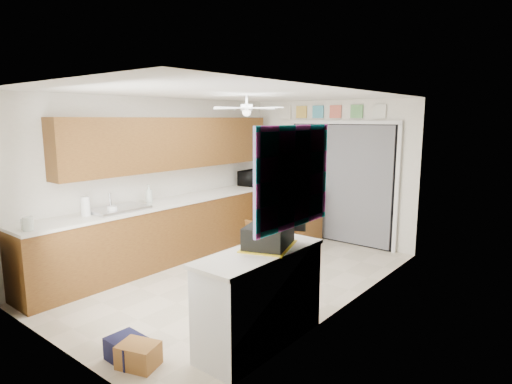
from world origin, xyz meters
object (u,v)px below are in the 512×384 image
Objects in this scene: dog at (243,257)px; microwave at (252,178)px; navy_crate at (127,349)px; suitcase at (269,236)px; cardboard_box at (139,355)px; man at (286,201)px; soap_bottle at (149,193)px; cup at (112,210)px; paper_towel_roll at (85,206)px.

microwave is at bearing 115.57° from dog.
suitcase is at bearing 57.70° from navy_crate.
navy_crate is (-0.17, 0.00, -0.00)m from cardboard_box.
navy_crate is at bearing 176.08° from man.
soap_bottle is 2.27m from man.
navy_crate is at bearing -162.90° from microwave.
microwave is 4.02× the size of cup.
paper_towel_roll is 0.48× the size of dog.
paper_towel_roll is (0.07, -1.06, -0.01)m from soap_bottle.
soap_bottle is at bearing 106.62° from cup.
paper_towel_roll is 0.73× the size of navy_crate.
paper_towel_roll is (-0.15, -0.29, 0.08)m from cup.
cardboard_box is at bearing -160.92° from microwave.
paper_towel_roll is 2.43m from cardboard_box.
dog is at bearing 52.75° from cup.
cardboard_box is at bearing -19.70° from paper_towel_roll.
cup is at bearing -137.34° from dog.
soap_bottle reaches higher than navy_crate.
man is (-1.60, 2.59, -0.24)m from suitcase.
cardboard_box is (-0.56, -1.16, -0.94)m from suitcase.
paper_towel_roll is at bearing 158.67° from navy_crate.
microwave is 3.06m from cup.
suitcase is 1.67m from navy_crate.
man is (1.14, 1.94, -0.27)m from soap_bottle.
soap_bottle is 2.81m from suitcase.
microwave reaches higher than cardboard_box.
man reaches higher than microwave.
microwave is 1.48× the size of navy_crate.
dog is (-0.88, 2.45, 0.10)m from cardboard_box.
paper_towel_roll is at bearing 169.23° from suitcase.
soap_bottle is 0.82× the size of navy_crate.
soap_bottle is 2.23× the size of cup.
suitcase reaches higher than navy_crate.
man is at bearing 70.48° from paper_towel_roll.
cardboard_box is (2.07, -4.10, -0.97)m from microwave.
cup is at bearing -73.38° from soap_bottle.
cardboard_box is 0.17m from navy_crate.
navy_crate is (1.89, -4.10, -0.98)m from microwave.
man is at bearing 102.25° from suitcase.
suitcase is (2.51, 0.12, 0.06)m from cup.
soap_bottle is 2.99m from cardboard_box.
suitcase is at bearing -13.27° from soap_bottle.
cardboard_box is at bearing -39.73° from soap_bottle.
soap_bottle is 1.06m from paper_towel_roll.
paper_towel_roll is 0.73× the size of cardboard_box.
microwave is 2.29m from soap_bottle.
navy_crate is 2.55m from dog.
paper_towel_roll reaches higher than cup.
man is 1.44m from dog.
dog is at bearing 170.07° from man.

